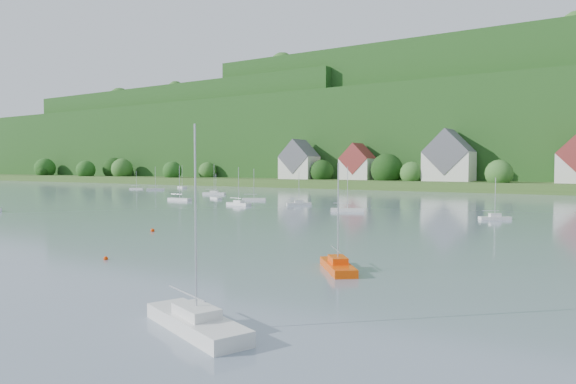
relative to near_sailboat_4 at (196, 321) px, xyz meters
The scene contains 10 objects.
far_shore_strip 180.68m from the near_sailboat_4, 102.76° to the left, with size 600.00×60.00×3.00m, color #375821.
forested_ridge 248.96m from the near_sailboat_4, 99.17° to the left, with size 620.00×181.22×69.89m.
village_building_0 189.01m from the near_sailboat_4, 120.18° to the left, with size 14.00×10.40×16.00m.
village_building_1 179.58m from the near_sailboat_4, 112.93° to the left, with size 12.00×9.36×14.00m.
village_building_2 168.17m from the near_sailboat_4, 102.00° to the left, with size 16.00×11.44×18.00m.
near_sailboat_4 is the anchor object (origin of this frame).
near_sailboat_5 17.11m from the near_sailboat_4, 93.79° to the left, with size 5.24×5.86×8.32m.
mooring_buoy_2 22.74m from the near_sailboat_4, 152.58° to the left, with size 0.40×0.40×0.40m, color red.
mooring_buoy_3 41.31m from the near_sailboat_4, 140.17° to the left, with size 0.51×0.51×0.51m, color red.
far_sailboat_cluster 100.31m from the near_sailboat_4, 108.93° to the left, with size 202.85×63.88×8.71m.
Camera 1 is at (57.50, 4.83, 8.05)m, focal length 33.00 mm.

